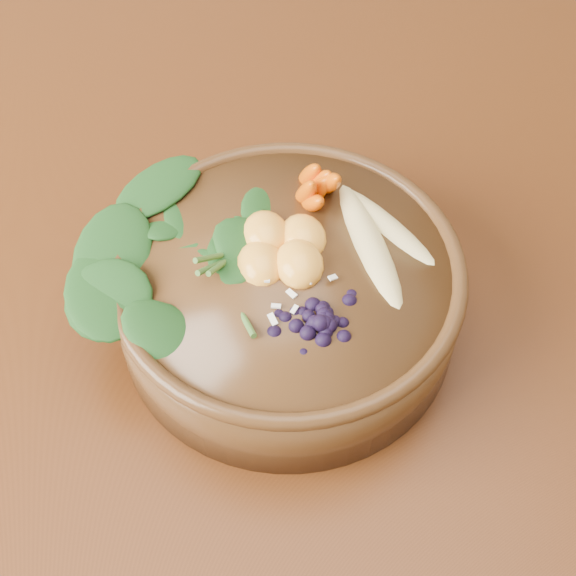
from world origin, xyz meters
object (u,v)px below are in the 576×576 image
stoneware_bowl (288,296)px  dining_table (409,255)px  carrot_cluster (311,152)px  mandarin_cluster (282,238)px  blueberry_pile (322,307)px  banana_halves (380,223)px  kale_heap (210,213)px

stoneware_bowl → dining_table: bearing=38.6°
carrot_cluster → mandarin_cluster: (-0.04, -0.06, -0.02)m
blueberry_pile → banana_halves: bearing=49.3°
stoneware_bowl → mandarin_cluster: size_ratio=3.15×
stoneware_bowl → carrot_cluster: carrot_cluster is taller
dining_table → kale_heap: kale_heap is taller
stoneware_bowl → carrot_cluster: bearing=67.1°
stoneware_bowl → banana_halves: bearing=13.6°
carrot_cluster → blueberry_pile: (-0.02, -0.14, -0.02)m
dining_table → banana_halves: bearing=-126.5°
stoneware_bowl → mandarin_cluster: mandarin_cluster is taller
dining_table → banana_halves: (-0.08, -0.10, 0.18)m
banana_halves → blueberry_pile: (-0.06, -0.07, 0.01)m
dining_table → banana_halves: 0.22m
dining_table → carrot_cluster: bearing=-161.1°
dining_table → kale_heap: bearing=-160.1°
carrot_cluster → banana_halves: size_ratio=0.49×
kale_heap → mandarin_cluster: (0.05, -0.03, -0.01)m
stoneware_bowl → blueberry_pile: 0.08m
blueberry_pile → stoneware_bowl: bearing=103.7°
stoneware_bowl → blueberry_pile: bearing=-76.3°
dining_table → carrot_cluster: (-0.12, -0.04, 0.20)m
kale_heap → banana_halves: size_ratio=1.15×
banana_halves → dining_table: bearing=42.7°
banana_halves → mandarin_cluster: size_ratio=1.79×
banana_halves → blueberry_pile: size_ratio=1.23×
mandarin_cluster → kale_heap: bearing=149.0°
banana_halves → mandarin_cluster: bearing=170.3°
carrot_cluster → banana_halves: bearing=-66.9°
stoneware_bowl → banana_halves: banana_halves is taller
carrot_cluster → blueberry_pile: carrot_cluster is taller
stoneware_bowl → kale_heap: 0.09m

